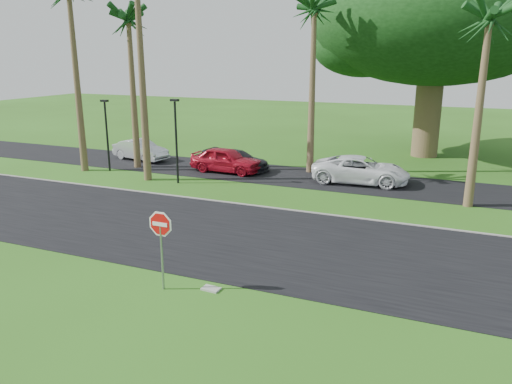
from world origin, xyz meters
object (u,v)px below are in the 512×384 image
at_px(stop_sign_near, 161,234).
at_px(car_silver, 141,150).
at_px(car_dark, 237,160).
at_px(car_minivan, 361,170).
at_px(car_red, 226,160).

relative_size(stop_sign_near, car_silver, 0.64).
bearing_deg(car_dark, car_minivan, -86.56).
relative_size(car_red, car_minivan, 0.83).
distance_m(stop_sign_near, car_dark, 16.49).
relative_size(stop_sign_near, car_minivan, 0.49).
bearing_deg(car_silver, car_dark, -80.61).
bearing_deg(car_minivan, car_silver, 84.04).
relative_size(car_red, car_dark, 1.05).
relative_size(car_dark, car_minivan, 0.79).
bearing_deg(stop_sign_near, car_silver, 127.24).
bearing_deg(car_minivan, car_red, 89.47).
bearing_deg(car_red, car_minivan, -84.68).
bearing_deg(car_minivan, stop_sign_near, 165.47).
bearing_deg(car_dark, stop_sign_near, -157.35).
relative_size(car_silver, car_red, 0.93).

